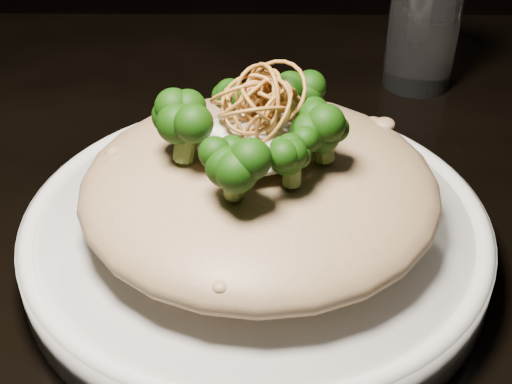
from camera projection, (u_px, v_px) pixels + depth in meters
table at (353, 292)px, 0.60m from camera, size 1.10×0.80×0.75m
plate at (256, 236)px, 0.50m from camera, size 0.32×0.32×0.03m
risotto at (259, 186)px, 0.48m from camera, size 0.24×0.24×0.05m
broccoli at (259, 113)px, 0.45m from camera, size 0.15×0.15×0.05m
cheese at (254, 142)px, 0.45m from camera, size 0.07×0.07×0.02m
shallots at (259, 91)px, 0.44m from camera, size 0.07×0.07×0.04m
drinking_glass at (423, 28)px, 0.69m from camera, size 0.08×0.08×0.12m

